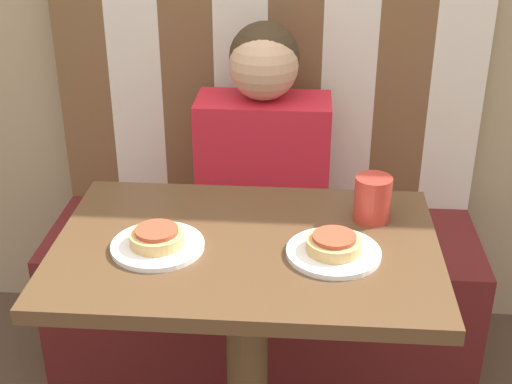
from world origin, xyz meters
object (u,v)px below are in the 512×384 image
Objects in this scene: pizza_right at (334,243)px; drinking_cup at (373,199)px; person at (263,134)px; plate_left at (158,246)px; plate_right at (333,253)px; pizza_left at (157,237)px.

drinking_cup is (0.09, 0.17, 0.03)m from pizza_right.
person is 5.96× the size of drinking_cup.
drinking_cup is (0.48, 0.17, 0.05)m from plate_left.
plate_left is 1.00× the size of plate_right.
pizza_right is (0.39, 0.00, 0.02)m from plate_left.
person is at bearing 72.76° from plate_left.
person is at bearing 107.24° from plate_right.
pizza_left is at bearing -107.24° from person.
plate_left is at bearing -107.24° from person.
person reaches higher than plate_left.
person is 3.14× the size of plate_right.
plate_right is (0.39, 0.00, 0.00)m from plate_left.
pizza_right is (0.19, -0.62, 0.00)m from person.
pizza_right reaches higher than plate_right.
plate_right is 0.39m from pizza_left.
person reaches higher than plate_right.
pizza_right is at bearing -118.56° from drinking_cup.
plate_left is 0.51m from drinking_cup.
person is 3.14× the size of plate_left.
pizza_left is at bearing 180.00° from pizza_right.
pizza_left is at bearing 180.00° from plate_right.
plate_left is at bearing 180.00° from plate_right.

